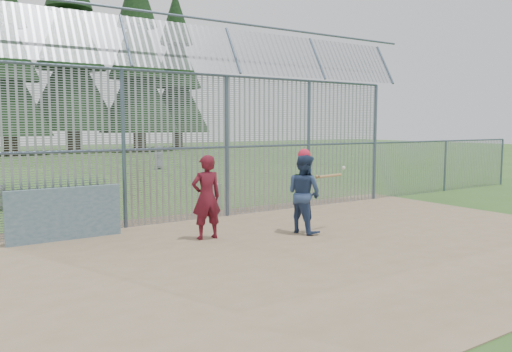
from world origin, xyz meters
TOP-DOWN VIEW (x-y plane):
  - ground at (0.00, 0.00)m, footprint 120.00×120.00m
  - dirt_infield at (0.00, -0.50)m, footprint 14.00×10.00m
  - dugout_wall at (-4.60, 2.90)m, footprint 2.50×0.12m
  - batter at (0.41, 0.53)m, footprint 0.87×1.04m
  - onlooker at (-1.87, 1.23)m, footprint 0.74×0.53m
  - bg_kid_standing at (4.28, 18.96)m, footprint 0.81×0.64m
  - batting_gear at (0.52, 0.50)m, footprint 1.38×0.40m
  - trash_can at (0.44, 5.15)m, footprint 0.56×0.56m
  - backstop_fence at (1.81, 3.43)m, footprint 20.09×0.81m
  - conifer_row at (1.93, 41.51)m, footprint 38.48×12.26m

SIDE VIEW (x-z plane):
  - ground at x=0.00m, z-range 0.00..0.00m
  - dirt_infield at x=0.00m, z-range 0.00..0.02m
  - trash_can at x=0.44m, z-range -0.03..0.79m
  - dugout_wall at x=-4.60m, z-range 0.02..1.22m
  - bg_kid_standing at x=4.28m, z-range 0.00..1.44m
  - batter at x=0.41m, z-range 0.02..1.93m
  - onlooker at x=-1.87m, z-range 0.02..1.95m
  - batting_gear at x=0.52m, z-range 1.47..2.19m
  - backstop_fence at x=1.81m, z-range -0.29..5.01m
  - conifer_row at x=1.93m, z-range 0.73..20.93m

